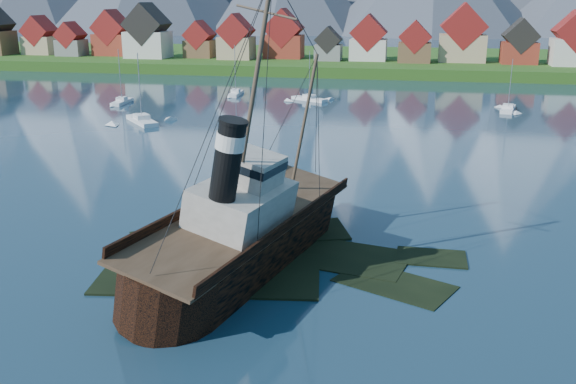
% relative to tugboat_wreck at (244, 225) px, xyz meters
% --- Properties ---
extents(ground, '(1400.00, 1400.00, 0.00)m').
position_rel_tugboat_wreck_xyz_m(ground, '(1.03, -1.67, -3.17)').
color(ground, '#173042').
rests_on(ground, ground).
extents(shoal, '(31.71, 21.24, 1.14)m').
position_rel_tugboat_wreck_xyz_m(shoal, '(2.80, 0.48, -3.52)').
color(shoal, black).
rests_on(shoal, ground).
extents(shore_bank, '(600.00, 80.00, 3.20)m').
position_rel_tugboat_wreck_xyz_m(shore_bank, '(1.03, 168.33, -3.17)').
color(shore_bank, '#204D16').
rests_on(shore_bank, ground).
extents(seawall, '(600.00, 2.50, 2.00)m').
position_rel_tugboat_wreck_xyz_m(seawall, '(1.03, 130.33, -3.17)').
color(seawall, '#3F3D38').
rests_on(seawall, ground).
extents(town, '(250.96, 16.69, 17.30)m').
position_rel_tugboat_wreck_xyz_m(town, '(-32.09, 150.51, 5.81)').
color(town, maroon).
rests_on(town, ground).
extents(tugboat_wreck, '(7.41, 31.94, 25.31)m').
position_rel_tugboat_wreck_xyz_m(tugboat_wreck, '(0.00, 0.00, 0.00)').
color(tugboat_wreck, black).
rests_on(tugboat_wreck, ground).
extents(sailboat_a, '(9.04, 9.78, 13.02)m').
position_rel_tugboat_wreck_xyz_m(sailboat_a, '(-34.45, 57.28, -2.88)').
color(sailboat_a, white).
rests_on(sailboat_a, ground).
extents(sailboat_b, '(2.54, 8.34, 11.93)m').
position_rel_tugboat_wreck_xyz_m(sailboat_b, '(-47.48, 76.83, -2.89)').
color(sailboat_b, white).
rests_on(sailboat_b, ground).
extents(sailboat_c, '(8.58, 6.30, 11.20)m').
position_rel_tugboat_wreck_xyz_m(sailboat_c, '(-8.86, 88.57, -2.92)').
color(sailboat_c, white).
rests_on(sailboat_c, ground).
extents(sailboat_e, '(4.11, 9.49, 10.68)m').
position_rel_tugboat_wreck_xyz_m(sailboat_e, '(32.31, 83.57, -2.94)').
color(sailboat_e, white).
rests_on(sailboat_e, ground).
extents(sailboat_f, '(2.56, 8.42, 11.93)m').
position_rel_tugboat_wreck_xyz_m(sailboat_f, '(-26.89, 93.15, -2.89)').
color(sailboat_f, white).
rests_on(sailboat_f, ground).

